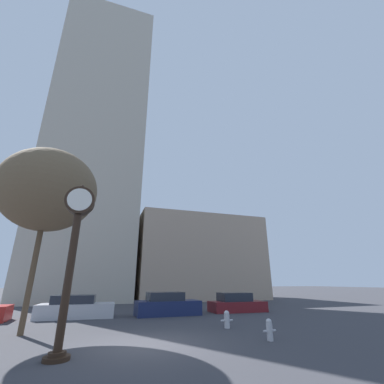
# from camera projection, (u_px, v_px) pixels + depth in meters

# --- Properties ---
(ground_plane) EXTENTS (200.00, 200.00, 0.00)m
(ground_plane) POSITION_uv_depth(u_px,v_px,m) (142.00, 344.00, 8.95)
(ground_plane) COLOR #38383D
(building_tall_tower) EXTENTS (11.42, 12.00, 40.25)m
(building_tall_tower) POSITION_uv_depth(u_px,v_px,m) (98.00, 145.00, 35.88)
(building_tall_tower) COLOR #BCB29E
(building_tall_tower) RESTS_ON ground_plane
(building_storefront_row) EXTENTS (15.85, 12.00, 10.10)m
(building_storefront_row) POSITION_uv_depth(u_px,v_px,m) (194.00, 259.00, 35.15)
(building_storefront_row) COLOR tan
(building_storefront_row) RESTS_ON ground_plane
(street_clock) EXTENTS (0.93, 0.72, 5.21)m
(street_clock) POSITION_uv_depth(u_px,v_px,m) (74.00, 242.00, 8.17)
(street_clock) COLOR black
(street_clock) RESTS_ON ground_plane
(car_silver) EXTENTS (4.48, 2.11, 1.30)m
(car_silver) POSITION_uv_depth(u_px,v_px,m) (76.00, 308.00, 15.63)
(car_silver) COLOR #BCBCC1
(car_silver) RESTS_ON ground_plane
(car_navy) EXTENTS (4.23, 1.93, 1.42)m
(car_navy) POSITION_uv_depth(u_px,v_px,m) (167.00, 305.00, 16.89)
(car_navy) COLOR #19234C
(car_navy) RESTS_ON ground_plane
(car_maroon) EXTENTS (4.09, 2.01, 1.31)m
(car_maroon) POSITION_uv_depth(u_px,v_px,m) (236.00, 304.00, 18.88)
(car_maroon) COLOR maroon
(car_maroon) RESTS_ON ground_plane
(fire_hydrant_near) EXTENTS (0.61, 0.26, 0.77)m
(fire_hydrant_near) POSITION_uv_depth(u_px,v_px,m) (227.00, 319.00, 12.21)
(fire_hydrant_near) COLOR #B7B7BC
(fire_hydrant_near) RESTS_ON ground_plane
(fire_hydrant_far) EXTENTS (0.52, 0.22, 0.75)m
(fire_hydrant_far) POSITION_uv_depth(u_px,v_px,m) (269.00, 329.00, 9.60)
(fire_hydrant_far) COLOR #B7B7BC
(fire_hydrant_far) RESTS_ON ground_plane
(bare_tree) EXTENTS (4.47, 4.47, 8.31)m
(bare_tree) POSITION_uv_depth(u_px,v_px,m) (49.00, 190.00, 12.49)
(bare_tree) COLOR brown
(bare_tree) RESTS_ON ground_plane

